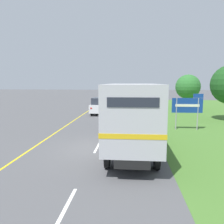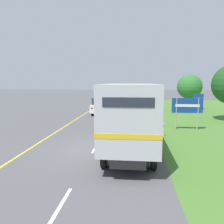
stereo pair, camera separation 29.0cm
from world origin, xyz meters
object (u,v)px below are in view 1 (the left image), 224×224
(horse_trailer_truck, at_px, (132,115))
(lead_car_white, at_px, (99,106))
(delineator_post, at_px, (164,129))
(highway_sign, at_px, (188,106))
(roadside_tree_mid, at_px, (188,87))

(horse_trailer_truck, height_order, lead_car_white, horse_trailer_truck)
(delineator_post, bearing_deg, highway_sign, 46.88)
(horse_trailer_truck, height_order, delineator_post, horse_trailer_truck)
(horse_trailer_truck, xyz_separation_m, delineator_post, (2.27, 3.61, -1.54))
(horse_trailer_truck, height_order, roadside_tree_mid, roadside_tree_mid)
(lead_car_white, height_order, delineator_post, lead_car_white)
(lead_car_white, distance_m, delineator_post, 11.93)
(highway_sign, distance_m, delineator_post, 3.45)
(highway_sign, bearing_deg, roadside_tree_mid, 76.16)
(highway_sign, bearing_deg, lead_car_white, 136.04)
(lead_car_white, bearing_deg, delineator_post, -59.33)
(lead_car_white, xyz_separation_m, delineator_post, (6.08, -10.26, -0.48))
(lead_car_white, xyz_separation_m, roadside_tree_mid, (11.67, 5.96, 2.16))
(roadside_tree_mid, bearing_deg, horse_trailer_truck, -111.62)
(horse_trailer_truck, relative_size, roadside_tree_mid, 1.70)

